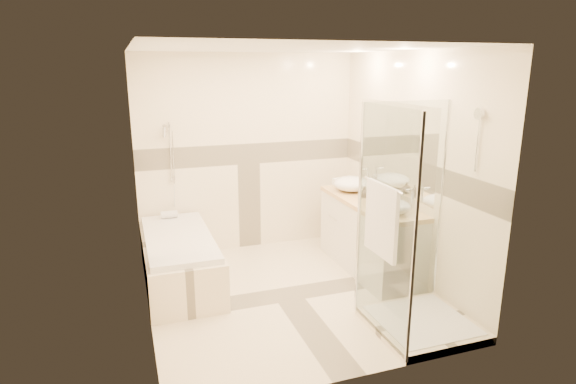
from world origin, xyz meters
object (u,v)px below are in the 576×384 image
object	(u,v)px
shower_enclosure	(409,276)
amenity_bottle_a	(371,195)
amenity_bottle_b	(364,192)
vessel_sink_near	(351,184)
bathtub	(179,257)
vanity	(369,235)
vessel_sink_far	(393,206)

from	to	relation	value
shower_enclosure	amenity_bottle_a	xyz separation A→B (m)	(0.27, 1.23, 0.42)
amenity_bottle_a	amenity_bottle_b	bearing A→B (deg)	90.00
shower_enclosure	vessel_sink_near	distance (m)	1.81
bathtub	amenity_bottle_b	distance (m)	2.23
vanity	amenity_bottle_a	bearing A→B (deg)	-117.14
bathtub	shower_enclosure	size ratio (longest dim) A/B	0.83
amenity_bottle_a	vessel_sink_near	bearing A→B (deg)	90.00
amenity_bottle_a	amenity_bottle_b	xyz separation A→B (m)	(0.00, 0.17, -0.00)
vanity	amenity_bottle_b	size ratio (longest dim) A/B	11.88
shower_enclosure	amenity_bottle_b	xyz separation A→B (m)	(0.27, 1.40, 0.41)
vessel_sink_far	vanity	bearing A→B (deg)	87.76
amenity_bottle_a	amenity_bottle_b	distance (m)	0.17
vessel_sink_far	amenity_bottle_a	xyz separation A→B (m)	(0.00, 0.47, -0.00)
vanity	vessel_sink_near	xyz separation A→B (m)	(-0.02, 0.47, 0.51)
vessel_sink_near	vessel_sink_far	distance (m)	0.98
vanity	amenity_bottle_b	bearing A→B (deg)	98.80
vessel_sink_near	amenity_bottle_a	world-z (taller)	vessel_sink_near
amenity_bottle_a	vessel_sink_far	bearing A→B (deg)	-90.00
vanity	bathtub	bearing A→B (deg)	170.75
shower_enclosure	vessel_sink_near	size ratio (longest dim) A/B	4.59
vessel_sink_near	amenity_bottle_b	xyz separation A→B (m)	(0.00, -0.34, -0.02)
vessel_sink_near	vessel_sink_far	bearing A→B (deg)	-90.00
bathtub	amenity_bottle_a	size ratio (longest dim) A/B	11.99
vessel_sink_far	amenity_bottle_b	size ratio (longest dim) A/B	2.64
vessel_sink_near	amenity_bottle_a	xyz separation A→B (m)	(0.00, -0.51, -0.02)
vessel_sink_far	shower_enclosure	bearing A→B (deg)	-109.75
amenity_bottle_a	amenity_bottle_b	size ratio (longest dim) A/B	1.04
vessel_sink_far	amenity_bottle_a	world-z (taller)	vessel_sink_far
bathtub	amenity_bottle_b	xyz separation A→B (m)	(2.13, -0.22, 0.61)
vanity	amenity_bottle_b	distance (m)	0.51
bathtub	vessel_sink_far	size ratio (longest dim) A/B	4.72
vessel_sink_near	vessel_sink_far	size ratio (longest dim) A/B	1.23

